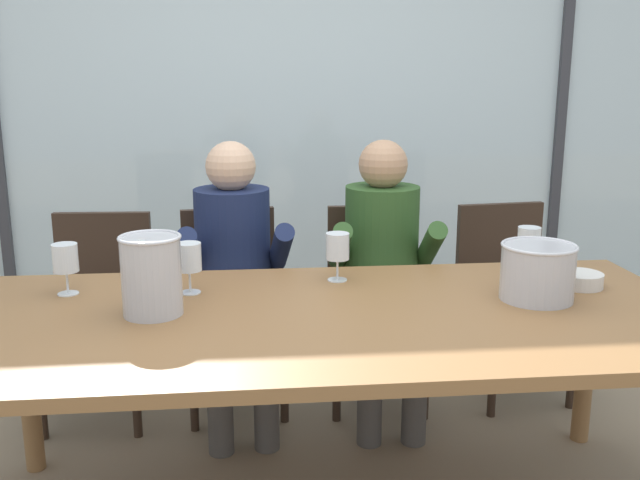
# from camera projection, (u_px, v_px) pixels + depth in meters

# --- Properties ---
(ground) EXTENTS (14.00, 14.00, 0.00)m
(ground) POSITION_uv_depth(u_px,v_px,m) (306.00, 389.00, 3.32)
(ground) COLOR #847056
(window_glass_panel) EXTENTS (7.54, 0.03, 2.60)m
(window_glass_panel) POSITION_uv_depth(u_px,v_px,m) (288.00, 100.00, 4.21)
(window_glass_panel) COLOR silver
(window_glass_panel) RESTS_ON ground
(window_mullion_right) EXTENTS (0.06, 0.06, 2.60)m
(window_mullion_right) POSITION_uv_depth(u_px,v_px,m) (561.00, 99.00, 4.36)
(window_mullion_right) COLOR #38383D
(window_mullion_right) RESTS_ON ground
(hillside_vineyard) EXTENTS (13.54, 2.40, 1.56)m
(hillside_vineyard) POSITION_uv_depth(u_px,v_px,m) (268.00, 131.00, 8.64)
(hillside_vineyard) COLOR #386633
(hillside_vineyard) RESTS_ON ground
(dining_table) EXTENTS (2.34, 1.05, 0.73)m
(dining_table) POSITION_uv_depth(u_px,v_px,m) (331.00, 332.00, 2.20)
(dining_table) COLOR olive
(dining_table) RESTS_ON ground
(chair_near_curtain) EXTENTS (0.46, 0.46, 0.86)m
(chair_near_curtain) POSITION_uv_depth(u_px,v_px,m) (101.00, 299.00, 3.04)
(chair_near_curtain) COLOR #332319
(chair_near_curtain) RESTS_ON ground
(chair_left_of_center) EXTENTS (0.48, 0.48, 0.86)m
(chair_left_of_center) POSITION_uv_depth(u_px,v_px,m) (232.00, 293.00, 3.14)
(chair_left_of_center) COLOR #332319
(chair_left_of_center) RESTS_ON ground
(chair_center) EXTENTS (0.47, 0.47, 0.86)m
(chair_center) POSITION_uv_depth(u_px,v_px,m) (375.00, 289.00, 3.20)
(chair_center) COLOR #332319
(chair_center) RESTS_ON ground
(chair_right_of_center) EXTENTS (0.49, 0.49, 0.86)m
(chair_right_of_center) POSITION_uv_depth(u_px,v_px,m) (507.00, 284.00, 3.26)
(chair_right_of_center) COLOR #332319
(chair_right_of_center) RESTS_ON ground
(person_navy_polo) EXTENTS (0.48, 0.63, 1.18)m
(person_navy_polo) POSITION_uv_depth(u_px,v_px,m) (235.00, 265.00, 2.94)
(person_navy_polo) COLOR #192347
(person_navy_polo) RESTS_ON ground
(person_olive_shirt) EXTENTS (0.48, 0.62, 1.18)m
(person_olive_shirt) POSITION_uv_depth(u_px,v_px,m) (384.00, 261.00, 3.00)
(person_olive_shirt) COLOR #2D5123
(person_olive_shirt) RESTS_ON ground
(ice_bucket_primary) EXTENTS (0.19, 0.19, 0.25)m
(ice_bucket_primary) POSITION_uv_depth(u_px,v_px,m) (152.00, 274.00, 2.14)
(ice_bucket_primary) COLOR #B7B7BC
(ice_bucket_primary) RESTS_ON dining_table
(ice_bucket_secondary) EXTENTS (0.24, 0.24, 0.19)m
(ice_bucket_secondary) POSITION_uv_depth(u_px,v_px,m) (538.00, 271.00, 2.29)
(ice_bucket_secondary) COLOR #B7B7BC
(ice_bucket_secondary) RESTS_ON dining_table
(tasting_bowl) EXTENTS (0.16, 0.16, 0.05)m
(tasting_bowl) POSITION_uv_depth(u_px,v_px,m) (580.00, 280.00, 2.44)
(tasting_bowl) COLOR silver
(tasting_bowl) RESTS_ON dining_table
(wine_glass_by_left_taster) EXTENTS (0.08, 0.08, 0.17)m
(wine_glass_by_left_taster) POSITION_uv_depth(u_px,v_px,m) (529.00, 242.00, 2.60)
(wine_glass_by_left_taster) COLOR silver
(wine_glass_by_left_taster) RESTS_ON dining_table
(wine_glass_near_bucket) EXTENTS (0.08, 0.08, 0.17)m
(wine_glass_near_bucket) POSITION_uv_depth(u_px,v_px,m) (65.00, 260.00, 2.34)
(wine_glass_near_bucket) COLOR silver
(wine_glass_near_bucket) RESTS_ON dining_table
(wine_glass_center_pour) EXTENTS (0.08, 0.08, 0.17)m
(wine_glass_center_pour) POSITION_uv_depth(u_px,v_px,m) (189.00, 259.00, 2.35)
(wine_glass_center_pour) COLOR silver
(wine_glass_center_pour) RESTS_ON dining_table
(wine_glass_by_right_taster) EXTENTS (0.08, 0.08, 0.17)m
(wine_glass_by_right_taster) POSITION_uv_depth(u_px,v_px,m) (338.00, 247.00, 2.50)
(wine_glass_by_right_taster) COLOR silver
(wine_glass_by_right_taster) RESTS_ON dining_table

